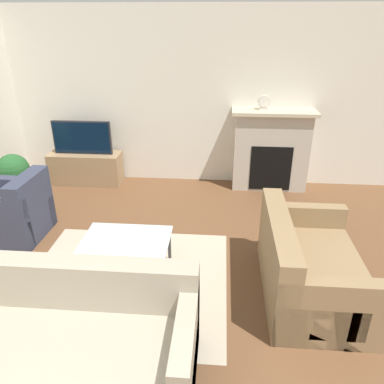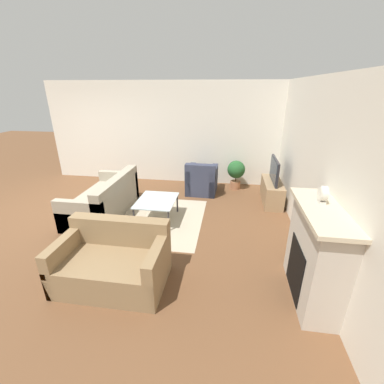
{
  "view_description": "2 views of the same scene",
  "coord_description": "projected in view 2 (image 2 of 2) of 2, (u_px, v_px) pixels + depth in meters",
  "views": [
    {
      "loc": [
        0.88,
        -0.93,
        2.52
      ],
      "look_at": [
        0.58,
        2.79,
        0.76
      ],
      "focal_mm": 35.0,
      "sensor_mm": 36.0,
      "label": 1
    },
    {
      "loc": [
        4.46,
        3.61,
        2.52
      ],
      "look_at": [
        0.18,
        2.97,
        0.75
      ],
      "focal_mm": 24.0,
      "sensor_mm": 36.0,
      "label": 2
    }
  ],
  "objects": [
    {
      "name": "couch_loveseat",
      "position": [
        114.0,
        263.0,
        3.52
      ],
      "size": [
        0.9,
        1.43,
        0.82
      ],
      "rotation": [
        0.0,
        0.0,
        1.57
      ],
      "color": "#8C704C",
      "rests_on": "ground_plane"
    },
    {
      "name": "couch_sectional",
      "position": [
        105.0,
        201.0,
        5.45
      ],
      "size": [
        1.87,
        0.92,
        0.82
      ],
      "color": "#9E937F",
      "rests_on": "ground_plane"
    },
    {
      "name": "mantel_clock",
      "position": [
        323.0,
        194.0,
        3.0
      ],
      "size": [
        0.18,
        0.07,
        0.21
      ],
      "color": "beige",
      "rests_on": "fireplace"
    },
    {
      "name": "area_rug",
      "position": [
        155.0,
        219.0,
        5.29
      ],
      "size": [
        2.1,
        1.95,
        0.0
      ],
      "color": "#B7A88E",
      "rests_on": "ground_plane"
    },
    {
      "name": "fireplace",
      "position": [
        316.0,
        253.0,
        3.12
      ],
      "size": [
        1.26,
        0.46,
        1.25
      ],
      "color": "#BCB2A3",
      "rests_on": "ground_plane"
    },
    {
      "name": "ground_plane",
      "position": [
        57.0,
        213.0,
        5.53
      ],
      "size": [
        20.0,
        20.0,
        0.0
      ],
      "primitive_type": "plane",
      "color": "brown"
    },
    {
      "name": "tv_stand",
      "position": [
        272.0,
        192.0,
        6.0
      ],
      "size": [
        1.15,
        0.4,
        0.51
      ],
      "color": "#997A56",
      "rests_on": "ground_plane"
    },
    {
      "name": "wall_left",
      "position": [
        188.0,
        134.0,
        6.94
      ],
      "size": [
        0.06,
        7.92,
        2.7
      ],
      "color": "silver",
      "rests_on": "ground_plane"
    },
    {
      "name": "armchair_by_window",
      "position": [
        202.0,
        181.0,
        6.54
      ],
      "size": [
        0.85,
        0.76,
        0.82
      ],
      "rotation": [
        0.0,
        0.0,
        -1.6
      ],
      "color": "#33384C",
      "rests_on": "ground_plane"
    },
    {
      "name": "wall_back",
      "position": [
        309.0,
        162.0,
        4.34
      ],
      "size": [
        7.88,
        0.06,
        2.7
      ],
      "color": "silver",
      "rests_on": "ground_plane"
    },
    {
      "name": "coffee_table",
      "position": [
        157.0,
        202.0,
        5.13
      ],
      "size": [
        0.9,
        0.75,
        0.44
      ],
      "color": "#333338",
      "rests_on": "ground_plane"
    },
    {
      "name": "tv",
      "position": [
        274.0,
        170.0,
        5.81
      ],
      "size": [
        0.93,
        0.06,
        0.53
      ],
      "color": "#232328",
      "rests_on": "tv_stand"
    },
    {
      "name": "potted_plant",
      "position": [
        236.0,
        171.0,
        6.72
      ],
      "size": [
        0.46,
        0.46,
        0.76
      ],
      "color": "#AD704C",
      "rests_on": "ground_plane"
    }
  ]
}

